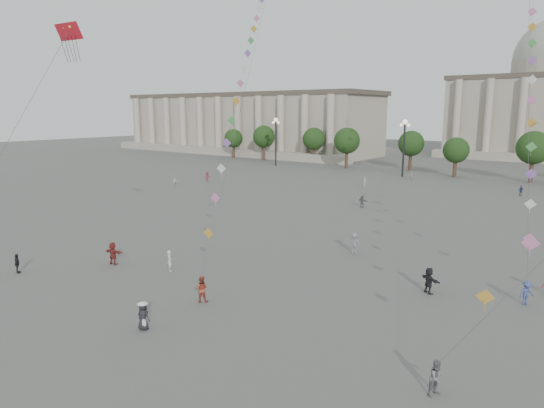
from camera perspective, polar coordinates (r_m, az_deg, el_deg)
The scene contains 22 objects.
ground at distance 29.50m, azimuth -12.73°, elevation -14.09°, with size 360.00×360.00×0.00m, color #52504D.
hall_west at distance 146.46m, azimuth -3.30°, elevation 9.45°, with size 84.00×26.22×17.20m.
tree_row at distance 97.27m, azimuth 25.30°, elevation 5.85°, with size 137.12×5.12×8.00m.
lamp_post_far_west at distance 109.05m, azimuth 0.44°, elevation 8.37°, with size 2.00×0.90×10.65m.
lamp_post_mid_west at distance 94.01m, azimuth 15.30°, elevation 7.57°, with size 2.00×0.90×10.65m.
person_crowd_0 at distance 79.63m, azimuth 27.22°, elevation 1.39°, with size 0.88×0.37×1.51m, color navy.
person_crowd_1 at distance 81.48m, azimuth -11.33°, elevation 2.68°, with size 0.84×0.66×1.74m, color beige.
person_crowd_2 at distance 85.55m, azimuth -7.60°, elevation 3.19°, with size 1.13×0.65×1.74m, color maroon.
person_crowd_3 at distance 35.19m, azimuth 17.98°, elevation -8.56°, with size 1.69×0.54×1.83m, color black.
person_crowd_4 at distance 90.63m, azimuth 16.09°, elevation 3.22°, with size 1.41×0.45×1.52m, color #B5B4B0.
person_crowd_6 at distance 42.84m, azimuth 9.63°, elevation -4.60°, with size 1.24×0.71×1.92m, color slate.
person_crowd_10 at distance 81.41m, azimuth 10.86°, elevation 2.61°, with size 0.55×0.36×1.51m, color #B9B9B4.
person_crowd_12 at distance 63.42m, azimuth 10.57°, elevation 0.33°, with size 1.52×0.49×1.64m, color slate.
person_crowd_13 at distance 38.80m, azimuth -11.94°, elevation -6.55°, with size 0.61×0.40×1.66m, color silver.
tourist_1 at distance 42.34m, azimuth -27.79°, elevation -6.22°, with size 0.89×0.37×1.52m, color black.
tourist_2 at distance 41.61m, azimuth -18.21°, elevation -5.52°, with size 1.73×0.55×1.86m, color maroon.
kite_flyer_0 at distance 32.45m, azimuth -8.30°, elevation -9.86°, with size 0.86×0.67×1.76m, color #9C3A2A.
kite_flyer_1 at distance 35.64m, azimuth 27.76°, elevation -9.27°, with size 1.03×0.59×1.59m, color #3A4682.
kite_flyer_2 at distance 23.72m, azimuth 18.83°, elevation -18.78°, with size 0.80×0.62×1.65m, color slate.
hat_person at distance 29.27m, azimuth -14.92°, elevation -12.54°, with size 0.88×0.66×1.69m.
dragon_kite at distance 35.29m, azimuth -22.83°, elevation 16.87°, with size 2.24×5.92×19.30m.
kite_train_west at distance 60.82m, azimuth -1.52°, elevation 21.35°, with size 29.94×47.50×69.91m.
Camera 1 is at (20.89, -16.75, 12.38)m, focal length 32.00 mm.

